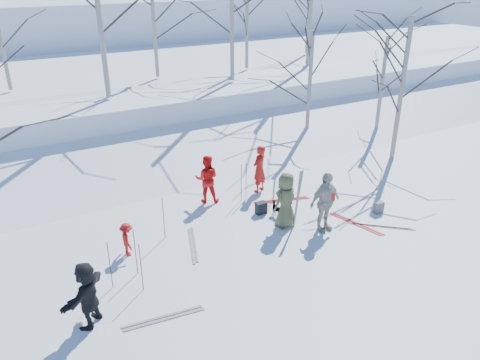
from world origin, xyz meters
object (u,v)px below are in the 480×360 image
skier_cream_east (325,202)px  backpack_grey (379,207)px  skier_olive_center (286,200)px  backpack_dark (261,208)px  dog (278,209)px  skier_red_north (259,169)px  backpack_red (330,194)px  skier_grey_west (87,294)px  skier_red_seated (127,239)px  skier_redor_behind (207,179)px

skier_cream_east → backpack_grey: size_ratio=5.00×
skier_olive_center → backpack_grey: 3.32m
backpack_dark → dog: bearing=-47.6°
skier_red_north → backpack_red: skier_red_north is taller
skier_grey_west → backpack_red: bearing=148.1°
skier_cream_east → backpack_red: size_ratio=4.52×
skier_red_north → skier_grey_west: skier_red_north is taller
skier_red_seated → backpack_red: bearing=-87.5°
skier_cream_east → dog: skier_cream_east is taller
skier_redor_behind → backpack_red: bearing=-177.8°
skier_red_north → skier_cream_east: (0.29, -3.25, 0.09)m
skier_olive_center → skier_red_seated: bearing=-23.9°
skier_red_seated → backpack_red: (7.05, -0.15, -0.28)m
skier_cream_east → skier_red_seated: bearing=159.1°
backpack_grey → skier_cream_east: bearing=178.8°
skier_grey_west → dog: (6.43, 2.05, -0.56)m
skier_cream_east → skier_grey_west: 7.19m
dog → backpack_dark: (-0.38, 0.42, -0.04)m
skier_olive_center → skier_grey_west: bearing=-1.0°
skier_olive_center → skier_red_seated: size_ratio=1.79×
skier_grey_west → backpack_red: skier_grey_west is taller
skier_red_north → skier_red_seated: (-5.30, -1.65, -0.36)m
skier_red_seated → skier_olive_center: bearing=-96.1°
backpack_grey → dog: bearing=154.6°
skier_red_north → backpack_grey: (2.56, -3.30, -0.67)m
skier_red_north → backpack_grey: bearing=103.4°
skier_cream_east → backpack_dark: size_ratio=4.75×
skier_red_seated → backpack_grey: bearing=-98.1°
skier_cream_east → dog: (-0.73, 1.38, -0.71)m
skier_grey_west → backpack_red: 8.89m
skier_redor_behind → backpack_grey: (4.51, -3.49, -0.64)m
backpack_grey → skier_red_north: bearing=127.8°
skier_red_seated → backpack_grey: (7.86, -1.65, -0.30)m
skier_olive_center → backpack_grey: size_ratio=4.64×
skier_red_seated → skier_redor_behind: bearing=-57.5°
skier_cream_east → skier_grey_west: (-7.16, -0.68, -0.15)m
skier_redor_behind → skier_grey_west: 6.41m
skier_olive_center → skier_grey_west: (-6.28, -1.46, -0.08)m
skier_cream_east → backpack_red: skier_cream_east is taller
skier_grey_west → backpack_red: size_ratio=3.81×
skier_grey_west → skier_red_north: bearing=164.0°
skier_olive_center → skier_redor_behind: (-1.37, 2.66, -0.05)m
skier_cream_east → dog: 1.71m
skier_grey_west → backpack_grey: size_ratio=4.21×
skier_red_north → skier_cream_east: skier_cream_east is taller
skier_olive_center → backpack_grey: (3.14, -0.83, -0.69)m
skier_redor_behind → dog: bearing=156.9°
skier_red_seated → skier_cream_east: bearing=-102.2°
skier_redor_behind → backpack_red: 4.25m
skier_redor_behind → skier_red_seated: 3.84m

